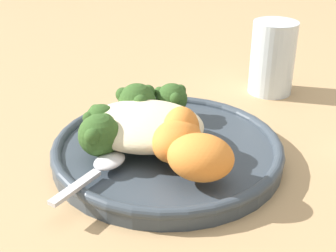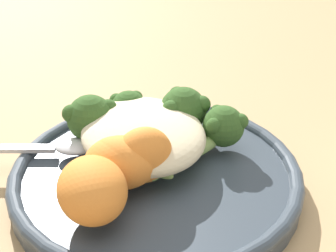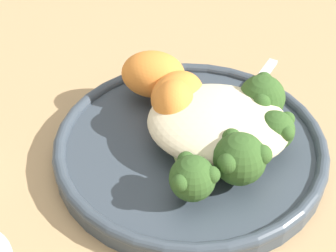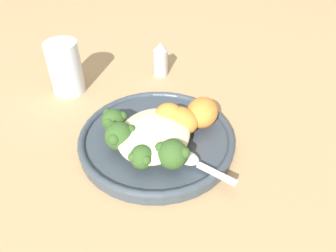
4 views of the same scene
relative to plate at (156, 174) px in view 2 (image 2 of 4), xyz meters
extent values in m
plane|color=tan|center=(0.02, 0.02, -0.01)|extent=(4.00, 4.00, 0.00)
cylinder|color=#38424C|center=(0.00, 0.00, 0.00)|extent=(0.24, 0.24, 0.02)
torus|color=#38424C|center=(0.00, 0.00, 0.00)|extent=(0.25, 0.25, 0.01)
ellipsoid|color=beige|center=(-0.02, 0.00, 0.03)|extent=(0.12, 0.11, 0.04)
ellipsoid|color=#8EB25B|center=(0.00, 0.02, 0.02)|extent=(0.05, 0.09, 0.02)
sphere|color=#335623|center=(-0.01, 0.07, 0.03)|extent=(0.04, 0.04, 0.04)
sphere|color=#335623|center=(0.00, 0.08, 0.04)|extent=(0.01, 0.01, 0.01)
sphere|color=#335623|center=(-0.03, 0.07, 0.04)|extent=(0.01, 0.01, 0.01)
sphere|color=#335623|center=(0.00, 0.05, 0.04)|extent=(0.01, 0.01, 0.01)
ellipsoid|color=#8EB25B|center=(-0.01, 0.01, 0.02)|extent=(0.09, 0.07, 0.02)
sphere|color=#335623|center=(-0.05, 0.04, 0.03)|extent=(0.04, 0.04, 0.04)
sphere|color=#335623|center=(-0.04, 0.06, 0.04)|extent=(0.02, 0.02, 0.02)
sphere|color=#335623|center=(-0.06, 0.04, 0.04)|extent=(0.02, 0.02, 0.02)
sphere|color=#335623|center=(-0.04, 0.03, 0.04)|extent=(0.02, 0.02, 0.02)
ellipsoid|color=#8EB25B|center=(0.00, 0.00, 0.02)|extent=(0.07, 0.05, 0.02)
sphere|color=#335623|center=(-0.04, 0.02, 0.03)|extent=(0.03, 0.03, 0.03)
sphere|color=#335623|center=(-0.03, 0.03, 0.03)|extent=(0.01, 0.01, 0.01)
sphere|color=#335623|center=(-0.05, 0.02, 0.03)|extent=(0.01, 0.01, 0.01)
sphere|color=#335623|center=(-0.03, 0.01, 0.03)|extent=(0.01, 0.01, 0.01)
ellipsoid|color=#8EB25B|center=(-0.02, -0.01, 0.02)|extent=(0.10, 0.02, 0.02)
sphere|color=#335623|center=(-0.07, 0.00, 0.03)|extent=(0.04, 0.04, 0.04)
sphere|color=#335623|center=(-0.06, 0.01, 0.03)|extent=(0.01, 0.01, 0.01)
sphere|color=#335623|center=(-0.08, 0.01, 0.03)|extent=(0.01, 0.01, 0.01)
sphere|color=#335623|center=(-0.08, -0.01, 0.03)|extent=(0.01, 0.01, 0.01)
sphere|color=#335623|center=(-0.06, -0.01, 0.03)|extent=(0.01, 0.01, 0.01)
ellipsoid|color=#8EB25B|center=(-0.01, -0.02, 0.02)|extent=(0.10, 0.06, 0.02)
sphere|color=#335623|center=(-0.06, -0.04, 0.03)|extent=(0.04, 0.04, 0.04)
sphere|color=#335623|center=(-0.06, -0.03, 0.04)|extent=(0.02, 0.02, 0.02)
sphere|color=#335623|center=(-0.06, -0.06, 0.04)|extent=(0.02, 0.02, 0.02)
ellipsoid|color=orange|center=(0.02, -0.02, 0.03)|extent=(0.04, 0.05, 0.05)
ellipsoid|color=orange|center=(0.02, -0.03, 0.03)|extent=(0.06, 0.07, 0.04)
ellipsoid|color=orange|center=(0.05, -0.06, 0.03)|extent=(0.06, 0.05, 0.04)
ellipsoid|color=orange|center=(0.02, -0.04, 0.03)|extent=(0.06, 0.06, 0.04)
cube|color=silver|center=(-0.06, -0.11, 0.01)|extent=(0.03, 0.06, 0.00)
ellipsoid|color=silver|center=(-0.04, -0.06, 0.02)|extent=(0.04, 0.04, 0.01)
camera|label=1|loc=(0.11, -0.42, 0.25)|focal=50.00mm
camera|label=2|loc=(0.31, -0.09, 0.23)|focal=50.00mm
camera|label=3|loc=(-0.05, 0.37, 0.34)|focal=60.00mm
camera|label=4|loc=(-0.37, -0.13, 0.34)|focal=35.00mm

